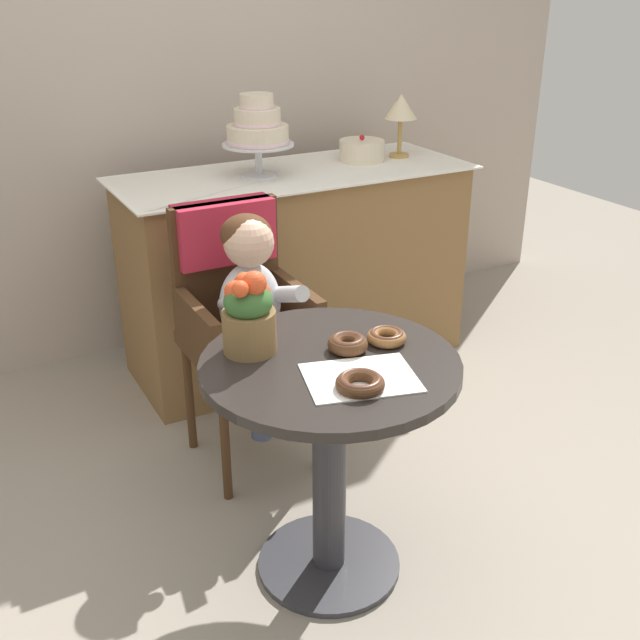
{
  "coord_description": "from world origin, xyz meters",
  "views": [
    {
      "loc": [
        -0.89,
        -1.59,
        1.68
      ],
      "look_at": [
        0.05,
        0.15,
        0.77
      ],
      "focal_mm": 42.53,
      "sensor_mm": 36.0,
      "label": 1
    }
  ],
  "objects_px": {
    "tiered_cake_stand": "(258,129)",
    "donut_side": "(387,336)",
    "seated_child": "(254,299)",
    "flower_vase": "(249,313)",
    "donut_mid": "(360,382)",
    "donut_front": "(348,343)",
    "cafe_table": "(330,426)",
    "table_lamp": "(401,109)",
    "wicker_chair": "(237,293)",
    "round_layer_cake": "(362,150)"
  },
  "relations": [
    {
      "from": "flower_vase",
      "to": "tiered_cake_stand",
      "type": "bearing_deg",
      "value": 64.34
    },
    {
      "from": "donut_mid",
      "to": "table_lamp",
      "type": "bearing_deg",
      "value": 53.38
    },
    {
      "from": "tiered_cake_stand",
      "to": "donut_side",
      "type": "bearing_deg",
      "value": -98.26
    },
    {
      "from": "donut_side",
      "to": "donut_mid",
      "type": "bearing_deg",
      "value": -136.58
    },
    {
      "from": "donut_front",
      "to": "table_lamp",
      "type": "distance_m",
      "value": 1.71
    },
    {
      "from": "wicker_chair",
      "to": "donut_side",
      "type": "relative_size",
      "value": 8.48
    },
    {
      "from": "table_lamp",
      "to": "donut_front",
      "type": "bearing_deg",
      "value": -128.51
    },
    {
      "from": "wicker_chair",
      "to": "donut_mid",
      "type": "relative_size",
      "value": 7.53
    },
    {
      "from": "cafe_table",
      "to": "donut_side",
      "type": "xyz_separation_m",
      "value": [
        0.2,
        0.02,
        0.23
      ]
    },
    {
      "from": "donut_side",
      "to": "flower_vase",
      "type": "height_order",
      "value": "flower_vase"
    },
    {
      "from": "tiered_cake_stand",
      "to": "table_lamp",
      "type": "distance_m",
      "value": 0.73
    },
    {
      "from": "donut_side",
      "to": "flower_vase",
      "type": "relative_size",
      "value": 0.46
    },
    {
      "from": "seated_child",
      "to": "flower_vase",
      "type": "height_order",
      "value": "flower_vase"
    },
    {
      "from": "tiered_cake_stand",
      "to": "round_layer_cake",
      "type": "height_order",
      "value": "tiered_cake_stand"
    },
    {
      "from": "wicker_chair",
      "to": "donut_front",
      "type": "xyz_separation_m",
      "value": [
        0.04,
        -0.71,
        0.1
      ]
    },
    {
      "from": "seated_child",
      "to": "donut_mid",
      "type": "relative_size",
      "value": 5.73
    },
    {
      "from": "wicker_chair",
      "to": "tiered_cake_stand",
      "type": "distance_m",
      "value": 0.8
    },
    {
      "from": "wicker_chair",
      "to": "tiered_cake_stand",
      "type": "xyz_separation_m",
      "value": [
        0.35,
        0.56,
        0.46
      ]
    },
    {
      "from": "donut_front",
      "to": "donut_mid",
      "type": "xyz_separation_m",
      "value": [
        -0.08,
        -0.2,
        -0.0
      ]
    },
    {
      "from": "flower_vase",
      "to": "donut_mid",
      "type": "bearing_deg",
      "value": -64.76
    },
    {
      "from": "wicker_chair",
      "to": "seated_child",
      "type": "xyz_separation_m",
      "value": [
        0.0,
        -0.16,
        0.04
      ]
    },
    {
      "from": "flower_vase",
      "to": "table_lamp",
      "type": "distance_m",
      "value": 1.76
    },
    {
      "from": "wicker_chair",
      "to": "round_layer_cake",
      "type": "relative_size",
      "value": 4.65
    },
    {
      "from": "tiered_cake_stand",
      "to": "round_layer_cake",
      "type": "relative_size",
      "value": 1.65
    },
    {
      "from": "tiered_cake_stand",
      "to": "round_layer_cake",
      "type": "xyz_separation_m",
      "value": [
        0.53,
        0.05,
        -0.15
      ]
    },
    {
      "from": "donut_side",
      "to": "table_lamp",
      "type": "distance_m",
      "value": 1.64
    },
    {
      "from": "cafe_table",
      "to": "seated_child",
      "type": "xyz_separation_m",
      "value": [
        0.03,
        0.58,
        0.17
      ]
    },
    {
      "from": "wicker_chair",
      "to": "donut_front",
      "type": "relative_size",
      "value": 8.41
    },
    {
      "from": "seated_child",
      "to": "donut_mid",
      "type": "bearing_deg",
      "value": -93.19
    },
    {
      "from": "donut_mid",
      "to": "tiered_cake_stand",
      "type": "xyz_separation_m",
      "value": [
        0.39,
        1.47,
        0.36
      ]
    },
    {
      "from": "seated_child",
      "to": "table_lamp",
      "type": "xyz_separation_m",
      "value": [
        1.08,
        0.75,
        0.44
      ]
    },
    {
      "from": "cafe_table",
      "to": "round_layer_cake",
      "type": "relative_size",
      "value": 3.51
    },
    {
      "from": "cafe_table",
      "to": "round_layer_cake",
      "type": "height_order",
      "value": "round_layer_cake"
    },
    {
      "from": "cafe_table",
      "to": "seated_child",
      "type": "distance_m",
      "value": 0.61
    },
    {
      "from": "donut_mid",
      "to": "flower_vase",
      "type": "bearing_deg",
      "value": 115.24
    },
    {
      "from": "donut_side",
      "to": "tiered_cake_stand",
      "type": "bearing_deg",
      "value": 81.74
    },
    {
      "from": "donut_front",
      "to": "flower_vase",
      "type": "height_order",
      "value": "flower_vase"
    },
    {
      "from": "donut_front",
      "to": "donut_mid",
      "type": "bearing_deg",
      "value": -112.05
    },
    {
      "from": "wicker_chair",
      "to": "table_lamp",
      "type": "height_order",
      "value": "table_lamp"
    },
    {
      "from": "flower_vase",
      "to": "cafe_table",
      "type": "bearing_deg",
      "value": -43.49
    },
    {
      "from": "cafe_table",
      "to": "flower_vase",
      "type": "xyz_separation_m",
      "value": [
        -0.17,
        0.16,
        0.33
      ]
    },
    {
      "from": "donut_front",
      "to": "donut_mid",
      "type": "height_order",
      "value": "donut_front"
    },
    {
      "from": "round_layer_cake",
      "to": "cafe_table",
      "type": "bearing_deg",
      "value": -124.17
    },
    {
      "from": "cafe_table",
      "to": "tiered_cake_stand",
      "type": "xyz_separation_m",
      "value": [
        0.38,
        1.3,
        0.59
      ]
    },
    {
      "from": "donut_front",
      "to": "tiered_cake_stand",
      "type": "distance_m",
      "value": 1.36
    },
    {
      "from": "cafe_table",
      "to": "donut_front",
      "type": "xyz_separation_m",
      "value": [
        0.07,
        0.03,
        0.24
      ]
    },
    {
      "from": "donut_side",
      "to": "flower_vase",
      "type": "xyz_separation_m",
      "value": [
        -0.36,
        0.14,
        0.09
      ]
    },
    {
      "from": "donut_front",
      "to": "tiered_cake_stand",
      "type": "relative_size",
      "value": 0.34
    },
    {
      "from": "donut_side",
      "to": "seated_child",
      "type": "bearing_deg",
      "value": 106.21
    },
    {
      "from": "tiered_cake_stand",
      "to": "seated_child",
      "type": "bearing_deg",
      "value": -116.01
    }
  ]
}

